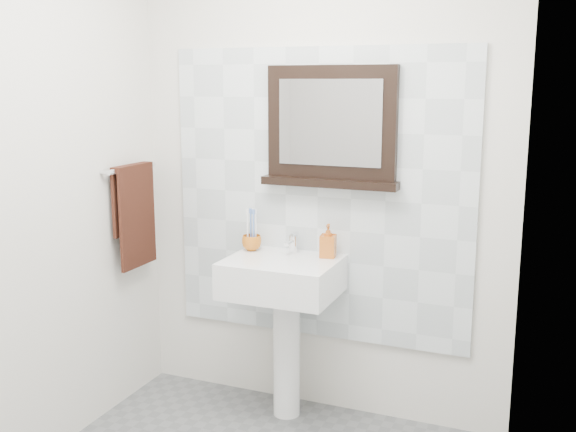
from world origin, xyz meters
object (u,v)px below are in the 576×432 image
object	(u,v)px
toothbrush_cup	(252,243)
soap_dispenser	(328,241)
framed_mirror	(331,129)
pedestal_sink	(283,294)
hand_towel	(134,208)

from	to	relation	value
toothbrush_cup	soap_dispenser	size ratio (longest dim) A/B	0.60
framed_mirror	toothbrush_cup	bearing A→B (deg)	-167.47
pedestal_sink	framed_mirror	world-z (taller)	framed_mirror
framed_mirror	pedestal_sink	bearing A→B (deg)	-134.30
toothbrush_cup	soap_dispenser	distance (m)	0.42
toothbrush_cup	framed_mirror	size ratio (longest dim) A/B	0.15
toothbrush_cup	framed_mirror	xyz separation A→B (m)	(0.40, 0.09, 0.60)
framed_mirror	hand_towel	world-z (taller)	framed_mirror
framed_mirror	soap_dispenser	bearing A→B (deg)	-78.34
toothbrush_cup	hand_towel	distance (m)	0.66
pedestal_sink	toothbrush_cup	xyz separation A→B (m)	(-0.22, 0.10, 0.22)
hand_towel	pedestal_sink	bearing A→B (deg)	3.90
pedestal_sink	hand_towel	bearing A→B (deg)	-176.10
framed_mirror	hand_towel	distance (m)	1.13
soap_dispenser	hand_towel	size ratio (longest dim) A/B	0.31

